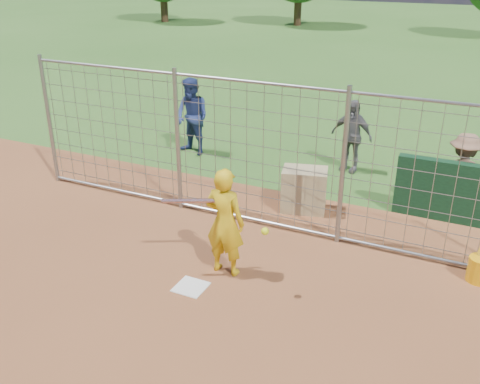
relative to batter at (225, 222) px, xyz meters
The scene contains 11 objects.
ground 0.95m from the batter, 122.13° to the right, with size 100.00×100.00×0.00m, color #2D591E.
home_plate 1.04m from the batter, 112.69° to the right, with size 0.43×0.43×0.02m, color silver.
dugout_wall 4.50m from the batter, 45.47° to the left, with size 2.60×0.20×1.10m, color #11381E.
batter is the anchor object (origin of this frame).
bystander_a 5.24m from the batter, 125.33° to the left, with size 0.87×0.68×1.79m, color navy.
bystander_b 4.84m from the batter, 83.05° to the left, with size 0.93×0.39×1.58m, color #59585D.
bystander_c 4.56m from the batter, 50.31° to the left, with size 1.00×0.57×1.54m, color brown.
equipment_bin 2.56m from the batter, 82.15° to the left, with size 0.80×0.55×0.80m, color tan.
equipment_in_play 0.40m from the batter, 119.87° to the right, with size 1.60×0.45×0.26m.
bucket_with_bats 3.73m from the batter, 21.64° to the left, with size 0.34×0.41×0.97m.
backstop_fence 1.68m from the batter, 98.87° to the left, with size 9.08×0.08×2.60m.
Camera 1 is at (3.39, -5.66, 4.36)m, focal length 40.00 mm.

